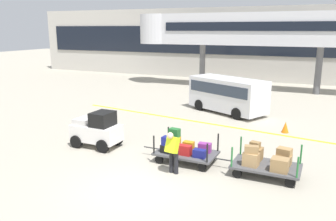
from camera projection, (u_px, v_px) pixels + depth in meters
ground_plane at (137, 187)px, 11.08m from camera, size 120.00×120.00×0.00m
apron_lead_line at (232, 127)px, 17.82m from camera, size 19.77×3.13×0.01m
terminal_building at (266, 44)px, 33.31m from camera, size 52.40×2.51×7.06m
jet_bridge at (238, 30)px, 28.27m from camera, size 19.25×3.00×6.28m
baggage_tug at (97, 130)px, 14.76m from camera, size 2.12×1.26×1.58m
baggage_cart_lead at (184, 149)px, 13.13m from camera, size 3.01×1.45×1.16m
baggage_cart_middle at (266, 161)px, 11.85m from camera, size 3.01×1.45×1.13m
baggage_handler at (173, 151)px, 11.93m from camera, size 0.48×0.49×1.56m
shuttle_van at (228, 93)px, 20.72m from camera, size 5.15×3.82×2.10m
safety_cone_near at (285, 127)px, 16.87m from camera, size 0.36×0.36×0.55m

